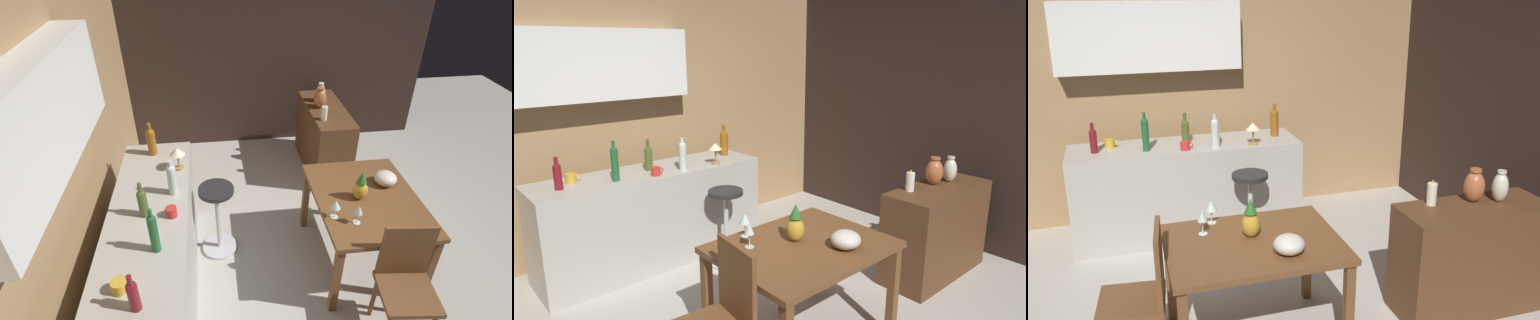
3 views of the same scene
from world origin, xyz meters
TOP-DOWN VIEW (x-y plane):
  - wall_kitchen_back at (-0.06, 2.08)m, footprint 5.20×0.33m
  - wall_side_right at (2.55, 0.30)m, footprint 0.10×4.40m
  - dining_table at (0.12, -0.27)m, footprint 1.12×0.88m
  - kitchen_counter at (-0.06, 1.53)m, footprint 2.10×0.60m
  - sideboard_cabinet at (1.72, -0.36)m, footprint 1.10×0.44m
  - chair_near_window at (-0.59, -0.33)m, footprint 0.44×0.44m
  - bar_stool at (0.42, 1.01)m, footprint 0.34×0.34m
  - wine_glass_left at (-0.09, 0.09)m, footprint 0.08×0.08m
  - wine_glass_right at (-0.17, -0.07)m, footprint 0.07×0.07m
  - pineapple_centerpiece at (0.12, -0.19)m, footprint 0.12×0.12m
  - fruit_bowl at (0.29, -0.49)m, footprint 0.20×0.20m
  - wine_bottle_ruby at (-0.87, 1.50)m, footprint 0.06×0.06m
  - wine_bottle_clear at (0.18, 1.35)m, footprint 0.07×0.07m
  - wine_bottle_green at (-0.42, 1.43)m, footprint 0.06×0.06m
  - wine_bottle_amber at (0.81, 1.57)m, footprint 0.08×0.08m
  - wine_bottle_olive at (-0.06, 1.54)m, footprint 0.07×0.07m
  - cup_red at (-0.09, 1.35)m, footprint 0.12×0.08m
  - cup_mustard at (-0.73, 1.61)m, footprint 0.12×0.09m
  - counter_lamp at (0.53, 1.32)m, footprint 0.13×0.13m
  - pillar_candle_tall at (1.43, -0.25)m, footprint 0.07×0.07m
  - vase_copper at (1.75, -0.29)m, footprint 0.15×0.15m
  - vase_ceramic_ivory at (1.93, -0.34)m, footprint 0.11×0.11m

SIDE VIEW (x-z plane):
  - bar_stool at x=0.42m, z-range 0.02..0.76m
  - sideboard_cabinet at x=1.72m, z-range 0.00..0.82m
  - kitchen_counter at x=-0.06m, z-range 0.00..0.90m
  - chair_near_window at x=-0.59m, z-range 0.05..0.99m
  - dining_table at x=0.12m, z-range 0.27..1.01m
  - fruit_bowl at x=0.29m, z-range 0.74..0.86m
  - pineapple_centerpiece at x=0.12m, z-range 0.72..0.98m
  - wine_glass_right at x=-0.17m, z-range 0.78..0.95m
  - wine_glass_left at x=-0.09m, z-range 0.78..0.95m
  - pillar_candle_tall at x=1.43m, z-range 0.81..0.99m
  - vase_ceramic_ivory at x=1.93m, z-range 0.81..1.05m
  - vase_copper at x=1.75m, z-range 0.81..1.06m
  - cup_red at x=-0.09m, z-range 0.90..0.98m
  - cup_mustard at x=-0.73m, z-range 0.90..0.98m
  - wine_bottle_ruby at x=-0.87m, z-range 0.89..1.16m
  - wine_bottle_olive at x=-0.06m, z-range 0.88..1.17m
  - wine_bottle_amber at x=0.81m, z-range 0.89..1.20m
  - wine_bottle_clear at x=0.18m, z-range 0.90..1.20m
  - counter_lamp at x=0.53m, z-range 0.95..1.16m
  - wine_bottle_green at x=-0.42m, z-range 0.89..1.24m
  - wall_side_right at x=2.55m, z-range 0.00..2.60m
  - wall_kitchen_back at x=-0.06m, z-range 0.11..2.71m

